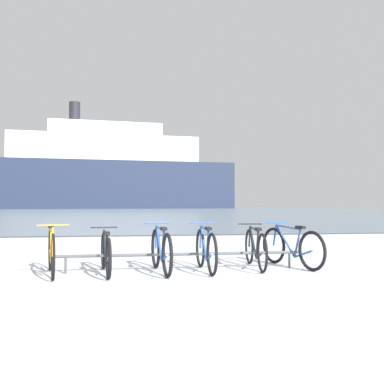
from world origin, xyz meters
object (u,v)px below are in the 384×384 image
(bicycle_3, at_px, (206,250))
(bicycle_5, at_px, (292,247))
(bicycle_4, at_px, (255,248))
(bicycle_1, at_px, (106,253))
(ferry_ship, at_px, (110,173))
(bicycle_0, at_px, (51,251))
(bicycle_2, at_px, (161,250))

(bicycle_3, bearing_deg, bicycle_5, 9.29)
(bicycle_3, distance_m, bicycle_4, 0.96)
(bicycle_1, height_order, bicycle_5, bicycle_5)
(bicycle_4, xyz_separation_m, bicycle_5, (0.69, 0.04, 0.01))
(ferry_ship, bearing_deg, bicycle_0, -88.26)
(bicycle_2, distance_m, bicycle_4, 1.72)
(bicycle_0, bearing_deg, bicycle_5, 4.23)
(bicycle_1, distance_m, ferry_ship, 86.13)
(bicycle_3, distance_m, bicycle_5, 1.65)
(bicycle_1, xyz_separation_m, ferry_ship, (-3.46, 85.77, 6.99))
(bicycle_1, relative_size, bicycle_3, 1.02)
(bicycle_2, height_order, bicycle_3, bicycle_2)
(bicycle_1, bearing_deg, bicycle_0, -179.58)
(bicycle_1, xyz_separation_m, bicycle_5, (3.29, 0.30, 0.02))
(bicycle_0, bearing_deg, bicycle_1, 0.42)
(bicycle_0, height_order, bicycle_4, bicycle_0)
(bicycle_0, distance_m, bicycle_2, 1.76)
(bicycle_3, bearing_deg, bicycle_2, -178.14)
(bicycle_1, bearing_deg, bicycle_3, 1.18)
(bicycle_4, bearing_deg, bicycle_0, -175.52)
(bicycle_4, distance_m, ferry_ship, 86.01)
(bicycle_5, xyz_separation_m, ferry_ship, (-6.74, 85.47, 6.96))
(bicycle_2, distance_m, ferry_ship, 86.16)
(bicycle_3, xyz_separation_m, bicycle_4, (0.94, 0.23, -0.01))
(bicycle_3, bearing_deg, bicycle_0, -179.08)
(bicycle_0, height_order, bicycle_3, bicycle_0)
(ferry_ship, bearing_deg, bicycle_3, -86.58)
(bicycle_0, xyz_separation_m, bicycle_3, (2.52, 0.04, -0.01))
(bicycle_5, bearing_deg, bicycle_4, -177.05)
(bicycle_5, bearing_deg, bicycle_0, -175.77)
(bicycle_1, height_order, ferry_ship, ferry_ship)
(bicycle_2, bearing_deg, bicycle_5, 6.94)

